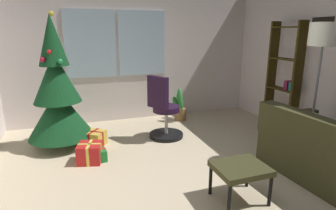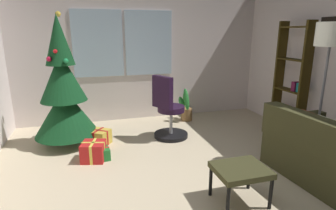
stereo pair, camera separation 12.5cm
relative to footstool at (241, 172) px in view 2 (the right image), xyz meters
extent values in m
cube|color=#C8B594|center=(-0.36, 0.35, -0.39)|extent=(4.75, 5.50, 0.10)
cube|color=silver|center=(-0.36, 3.15, 1.01)|extent=(4.75, 0.10, 2.70)
cube|color=silver|center=(-1.19, 3.09, 1.14)|extent=(0.90, 0.03, 1.20)
cube|color=silver|center=(-0.24, 3.09, 1.14)|extent=(0.90, 0.03, 1.20)
cube|color=black|center=(2.01, 1.10, 1.44)|extent=(0.02, 0.37, 0.25)
cube|color=#35341B|center=(0.90, -0.11, 0.29)|extent=(0.31, 1.73, 0.39)
cube|color=#35341B|center=(1.23, 0.70, 0.19)|extent=(0.94, 0.20, 0.20)
cube|color=beige|center=(1.01, -0.03, 0.26)|extent=(0.18, 0.40, 0.41)
cube|color=maroon|center=(1.00, 0.18, 0.26)|extent=(0.20, 0.40, 0.42)
cube|color=#35341B|center=(0.00, 0.00, 0.02)|extent=(0.52, 0.44, 0.06)
cylinder|color=black|center=(-0.23, -0.19, -0.17)|extent=(0.04, 0.04, 0.33)
cylinder|color=black|center=(0.23, -0.19, -0.17)|extent=(0.04, 0.04, 0.33)
cylinder|color=black|center=(-0.23, 0.19, -0.17)|extent=(0.04, 0.04, 0.33)
cylinder|color=black|center=(0.23, 0.19, -0.17)|extent=(0.04, 0.04, 0.33)
cylinder|color=#4C331E|center=(-1.77, 2.11, -0.26)|extent=(0.12, 0.12, 0.16)
cone|color=#103F1D|center=(-1.77, 2.11, 0.18)|extent=(0.94, 0.94, 0.72)
cone|color=#103F1D|center=(-1.77, 2.11, 0.72)|extent=(0.68, 0.68, 0.72)
cone|color=#103F1D|center=(-1.77, 2.11, 1.25)|extent=(0.42, 0.42, 0.72)
sphere|color=red|center=(-1.81, 1.93, 1.10)|extent=(0.06, 0.06, 0.06)
sphere|color=gold|center=(-1.75, 2.18, 1.60)|extent=(0.08, 0.08, 0.08)
sphere|color=silver|center=(-1.73, 2.38, 0.65)|extent=(0.06, 0.06, 0.06)
sphere|color=blue|center=(-1.78, 2.42, 0.47)|extent=(0.06, 0.06, 0.06)
sphere|color=#1E8C4C|center=(-1.68, 1.92, 0.97)|extent=(0.07, 0.07, 0.07)
sphere|color=#B21433|center=(-1.90, 1.96, 0.99)|extent=(0.07, 0.07, 0.07)
cube|color=red|center=(-1.40, 1.40, -0.21)|extent=(0.37, 0.37, 0.25)
cube|color=#EAD84C|center=(-1.40, 1.40, -0.21)|extent=(0.31, 0.12, 0.26)
cube|color=#EAD84C|center=(-1.40, 1.40, -0.21)|extent=(0.12, 0.31, 0.26)
cube|color=#1E722D|center=(-1.32, 1.40, -0.26)|extent=(0.28, 0.25, 0.16)
cube|color=red|center=(-1.32, 1.40, -0.26)|extent=(0.06, 0.24, 0.16)
cube|color=red|center=(-1.32, 1.40, -0.26)|extent=(0.26, 0.07, 0.16)
cube|color=gold|center=(-1.31, 1.95, -0.22)|extent=(0.41, 0.40, 0.23)
cube|color=#B21919|center=(-1.31, 1.95, -0.22)|extent=(0.19, 0.24, 0.24)
cube|color=#B21919|center=(-1.31, 1.95, -0.22)|extent=(0.28, 0.22, 0.24)
cylinder|color=black|center=(-0.14, 1.93, -0.31)|extent=(0.56, 0.56, 0.06)
cylinder|color=#B2B2B7|center=(-0.14, 1.93, -0.07)|extent=(0.05, 0.05, 0.43)
cylinder|color=black|center=(-0.14, 1.93, 0.15)|extent=(0.44, 0.44, 0.09)
cube|color=black|center=(-0.31, 1.84, 0.45)|extent=(0.26, 0.39, 0.50)
cube|color=#382A0B|center=(1.80, 1.23, 0.60)|extent=(0.18, 0.04, 1.87)
cube|color=#382A0B|center=(1.80, 1.83, 0.60)|extent=(0.18, 0.04, 1.87)
cube|color=#382A0B|center=(1.80, 1.53, -0.09)|extent=(0.18, 0.56, 0.02)
cube|color=#382A0B|center=(1.80, 1.53, 0.42)|extent=(0.18, 0.56, 0.02)
cube|color=#382A0B|center=(1.80, 1.53, 0.92)|extent=(0.18, 0.56, 0.02)
cube|color=#382A0B|center=(1.80, 1.53, 1.43)|extent=(0.18, 0.56, 0.02)
cube|color=maroon|center=(1.81, 1.32, 0.01)|extent=(0.16, 0.04, 0.17)
cube|color=navy|center=(1.82, 1.38, 0.02)|extent=(0.13, 0.05, 0.20)
cube|color=beige|center=(1.82, 1.44, 0.02)|extent=(0.15, 0.06, 0.19)
cube|color=#326A39|center=(1.81, 1.49, 0.01)|extent=(0.15, 0.05, 0.18)
cube|color=#733765|center=(1.81, 1.57, -0.01)|extent=(0.16, 0.08, 0.14)
cube|color=#BD6B35|center=(1.82, 1.66, 0.03)|extent=(0.14, 0.08, 0.21)
cube|color=#4D574D|center=(1.81, 1.73, 0.03)|extent=(0.16, 0.04, 0.21)
cube|color=olive|center=(1.82, 1.79, 0.03)|extent=(0.15, 0.04, 0.21)
cube|color=#18777A|center=(1.82, 1.33, 0.50)|extent=(0.13, 0.06, 0.15)
cube|color=maroon|center=(1.81, 1.40, 0.51)|extent=(0.15, 0.08, 0.15)
cylinder|color=slate|center=(1.40, 0.49, -0.32)|extent=(0.28, 0.28, 0.03)
cylinder|color=slate|center=(1.40, 0.49, 0.44)|extent=(0.03, 0.03, 1.50)
cylinder|color=white|center=(1.40, 0.49, 1.33)|extent=(0.35, 0.35, 0.28)
cylinder|color=olive|center=(0.41, 2.69, -0.22)|extent=(0.22, 0.22, 0.24)
ellipsoid|color=#26792D|center=(0.29, 2.66, 0.03)|extent=(0.19, 0.15, 0.28)
ellipsoid|color=#26792D|center=(0.43, 2.82, 0.05)|extent=(0.16, 0.13, 0.29)
ellipsoid|color=#26792D|center=(0.36, 2.59, 0.11)|extent=(0.14, 0.26, 0.44)
camera|label=1|loc=(-1.52, -2.13, 1.36)|focal=29.28mm
camera|label=2|loc=(-1.40, -2.17, 1.36)|focal=29.28mm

